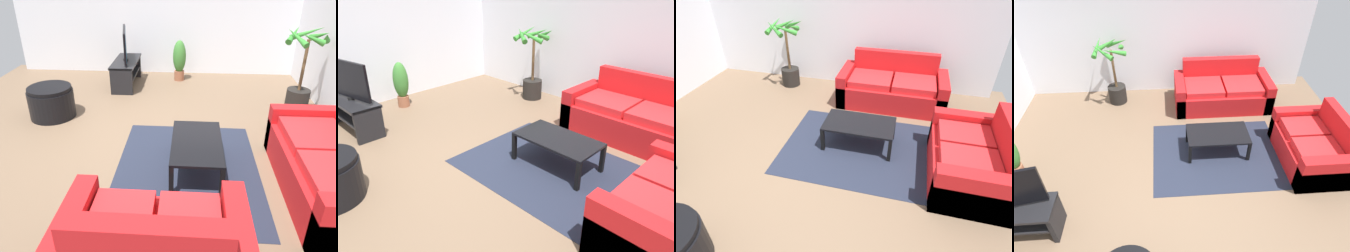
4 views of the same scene
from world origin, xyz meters
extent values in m
plane|color=brown|center=(0.00, 0.00, 0.00)|extent=(6.60, 6.60, 0.00)
cube|color=silver|center=(0.00, 3.00, 1.35)|extent=(6.00, 0.06, 2.70)
cube|color=red|center=(1.10, 2.25, 0.21)|extent=(1.93, 0.90, 0.42)
cube|color=red|center=(1.10, 2.62, 0.66)|extent=(1.57, 0.16, 0.48)
cube|color=red|center=(0.23, 2.25, 0.31)|extent=(0.18, 0.90, 0.62)
cube|color=red|center=(1.98, 2.25, 0.31)|extent=(0.18, 0.90, 0.62)
cube|color=red|center=(0.71, 2.20, 0.48)|extent=(0.74, 0.66, 0.12)
cube|color=red|center=(1.49, 2.20, 0.48)|extent=(0.74, 0.66, 0.12)
cube|color=red|center=(2.25, 0.54, 0.21)|extent=(0.90, 1.40, 0.42)
cube|color=red|center=(2.62, 0.54, 0.66)|extent=(0.16, 1.04, 0.48)
cube|color=red|center=(2.25, -0.08, 0.31)|extent=(0.90, 0.18, 0.62)
cube|color=red|center=(2.25, 1.15, 0.31)|extent=(0.90, 0.18, 0.62)
cube|color=red|center=(2.20, 0.27, 0.48)|extent=(0.66, 0.48, 0.12)
cube|color=red|center=(2.20, 0.80, 0.48)|extent=(0.66, 0.48, 0.12)
cube|color=black|center=(0.77, 0.87, 0.38)|extent=(1.03, 0.58, 0.03)
cube|color=black|center=(0.28, 0.61, 0.18)|extent=(0.05, 0.05, 0.36)
cube|color=black|center=(1.26, 0.61, 0.18)|extent=(0.05, 0.05, 0.36)
cube|color=black|center=(0.28, 1.13, 0.18)|extent=(0.05, 0.05, 0.36)
cube|color=black|center=(1.26, 1.13, 0.18)|extent=(0.05, 0.05, 0.36)
cube|color=#1E2333|center=(0.77, 0.77, 0.00)|extent=(2.20, 1.70, 0.01)
cylinder|color=black|center=(-1.08, 2.55, 0.18)|extent=(0.37, 0.37, 0.37)
cylinder|color=brown|center=(-1.08, 2.55, 0.77)|extent=(0.05, 0.05, 0.81)
cone|color=#31822C|center=(-0.90, 2.54, 1.22)|extent=(0.12, 0.37, 0.22)
cone|color=#31822C|center=(-0.98, 2.77, 1.22)|extent=(0.49, 0.28, 0.27)
cone|color=#31822C|center=(-1.15, 2.73, 1.22)|extent=(0.40, 0.24, 0.23)
cone|color=#31822C|center=(-1.33, 2.59, 1.22)|extent=(0.18, 0.53, 0.28)
cone|color=#31822C|center=(-1.20, 2.35, 1.22)|extent=(0.45, 0.34, 0.26)
cone|color=#31822C|center=(-0.98, 2.35, 1.22)|extent=(0.45, 0.29, 0.26)
camera|label=1|loc=(3.98, 0.76, 2.24)|focal=34.33mm
camera|label=2|loc=(2.84, -2.12, 2.25)|focal=34.85mm
camera|label=3|loc=(1.37, -2.32, 2.59)|focal=28.64mm
camera|label=4|loc=(-0.10, -2.80, 3.57)|focal=31.32mm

